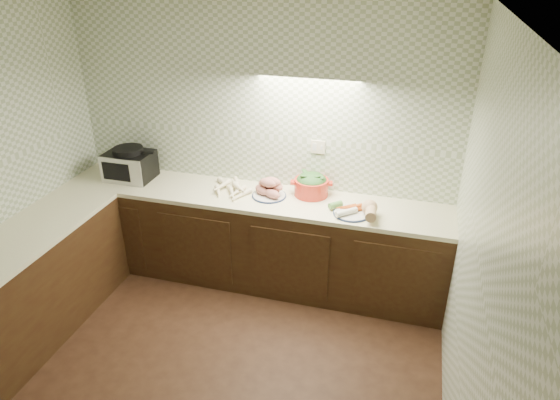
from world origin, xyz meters
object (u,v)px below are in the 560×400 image
(parsnip_pile, at_px, (233,188))
(sweet_potato_plate, at_px, (270,189))
(onion_bowl, at_px, (269,186))
(veg_plate, at_px, (360,209))
(dutch_oven, at_px, (311,184))
(toaster_oven, at_px, (130,164))

(parsnip_pile, height_order, sweet_potato_plate, sweet_potato_plate)
(sweet_potato_plate, bearing_deg, onion_bowl, 110.14)
(sweet_potato_plate, height_order, onion_bowl, sweet_potato_plate)
(onion_bowl, bearing_deg, sweet_potato_plate, -69.86)
(sweet_potato_plate, relative_size, veg_plate, 0.74)
(onion_bowl, xyz_separation_m, dutch_oven, (0.40, 0.01, 0.06))
(toaster_oven, height_order, dutch_oven, toaster_oven)
(onion_bowl, bearing_deg, dutch_oven, 1.77)
(parsnip_pile, height_order, veg_plate, veg_plate)
(parsnip_pile, distance_m, onion_bowl, 0.34)
(toaster_oven, distance_m, onion_bowl, 1.39)
(parsnip_pile, bearing_deg, onion_bowl, 19.12)
(sweet_potato_plate, relative_size, dutch_oven, 0.84)
(sweet_potato_plate, bearing_deg, veg_plate, -9.07)
(sweet_potato_plate, bearing_deg, parsnip_pile, 179.90)
(sweet_potato_plate, xyz_separation_m, onion_bowl, (-0.04, 0.11, -0.03))
(parsnip_pile, distance_m, veg_plate, 1.20)
(toaster_oven, xyz_separation_m, sweet_potato_plate, (1.42, -0.01, -0.07))
(onion_bowl, xyz_separation_m, veg_plate, (0.87, -0.24, 0.00))
(toaster_oven, height_order, veg_plate, toaster_oven)
(veg_plate, bearing_deg, sweet_potato_plate, 170.93)
(onion_bowl, bearing_deg, toaster_oven, -175.65)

